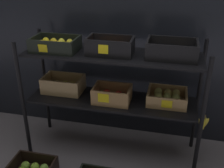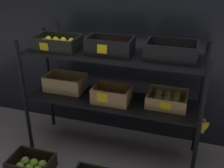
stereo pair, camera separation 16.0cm
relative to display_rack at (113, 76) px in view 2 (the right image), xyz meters
name	(u,v)px [view 2 (the right image)]	position (x,y,z in m)	size (l,w,h in m)	color
ground_plane	(112,149)	(0.00, 0.00, -0.73)	(10.00, 10.00, 0.00)	slate
storefront_wall	(126,21)	(0.00, 0.40, 0.36)	(3.82, 0.12, 2.19)	black
display_rack	(113,76)	(0.00, 0.00, 0.00)	(1.53, 0.45, 1.06)	black
crate_ground_apple_green	(31,166)	(-0.56, -0.47, -0.68)	(0.35, 0.26, 0.13)	black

